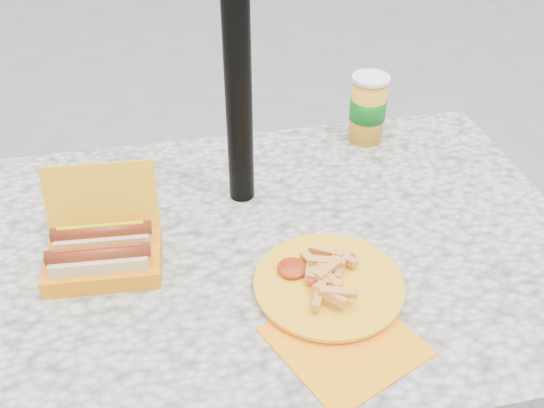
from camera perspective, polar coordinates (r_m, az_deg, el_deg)
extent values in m
cube|color=beige|center=(1.13, -1.43, -4.90)|extent=(1.20, 0.80, 0.05)
cylinder|color=black|center=(1.63, -21.10, -9.86)|extent=(0.07, 0.07, 0.70)
cylinder|color=black|center=(1.72, 13.54, -5.23)|extent=(0.07, 0.07, 0.70)
cylinder|color=black|center=(1.06, -3.41, 16.24)|extent=(0.05, 0.05, 2.20)
cube|color=#F0AA16|center=(1.09, -15.50, -5.25)|extent=(0.20, 0.14, 0.03)
cube|color=#F0AA16|center=(1.11, -15.79, 0.55)|extent=(0.20, 0.06, 0.12)
cube|color=#D5BB84|center=(1.06, -15.81, -5.51)|extent=(0.16, 0.06, 0.04)
cylinder|color=maroon|center=(1.04, -16.03, -4.52)|extent=(0.17, 0.04, 0.03)
cylinder|color=maroon|center=(1.03, -16.14, -4.04)|extent=(0.15, 0.02, 0.01)
cube|color=#D5BB84|center=(1.10, -15.54, -3.47)|extent=(0.16, 0.06, 0.04)
cylinder|color=maroon|center=(1.08, -15.75, -2.49)|extent=(0.17, 0.04, 0.03)
cylinder|color=#BDB800|center=(1.08, -15.85, -2.01)|extent=(0.15, 0.02, 0.01)
cube|color=orange|center=(0.96, 6.87, -12.68)|extent=(0.26, 0.26, 0.00)
cylinder|color=#F0AA16|center=(1.02, 5.36, -7.58)|extent=(0.24, 0.24, 0.01)
cylinder|color=#F0AA16|center=(1.02, 5.37, -7.41)|extent=(0.25, 0.25, 0.01)
cube|color=gold|center=(0.97, 4.42, -8.52)|extent=(0.04, 0.06, 0.01)
cube|color=gold|center=(1.00, 5.33, -6.82)|extent=(0.03, 0.06, 0.02)
cube|color=gold|center=(1.05, 6.55, -4.93)|extent=(0.05, 0.06, 0.01)
cube|color=gold|center=(1.01, 5.39, -6.05)|extent=(0.06, 0.05, 0.02)
cube|color=gold|center=(1.03, 3.87, -5.55)|extent=(0.04, 0.06, 0.02)
cube|color=gold|center=(1.02, 5.20, -5.41)|extent=(0.06, 0.03, 0.01)
cube|color=gold|center=(1.05, 5.14, -4.46)|extent=(0.06, 0.04, 0.01)
cube|color=gold|center=(1.02, 4.88, -5.93)|extent=(0.06, 0.04, 0.01)
cube|color=gold|center=(0.97, 5.43, -8.53)|extent=(0.05, 0.06, 0.02)
cube|color=gold|center=(1.03, 3.63, -6.22)|extent=(0.03, 0.06, 0.02)
cube|color=gold|center=(0.97, 6.25, -8.26)|extent=(0.06, 0.03, 0.01)
cube|color=gold|center=(1.00, 4.94, -7.11)|extent=(0.06, 0.05, 0.01)
cube|color=gold|center=(1.04, 6.51, -5.90)|extent=(0.04, 0.06, 0.01)
ellipsoid|color=maroon|center=(1.03, 1.93, -6.03)|extent=(0.05, 0.05, 0.02)
cube|color=red|center=(1.02, 5.67, -6.04)|extent=(0.10, 0.06, 0.00)
cylinder|color=orange|center=(1.40, 8.99, 8.69)|extent=(0.08, 0.08, 0.15)
cylinder|color=#096315|center=(1.39, 9.01, 8.85)|extent=(0.08, 0.08, 0.05)
cylinder|color=white|center=(1.36, 9.31, 11.60)|extent=(0.08, 0.08, 0.01)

